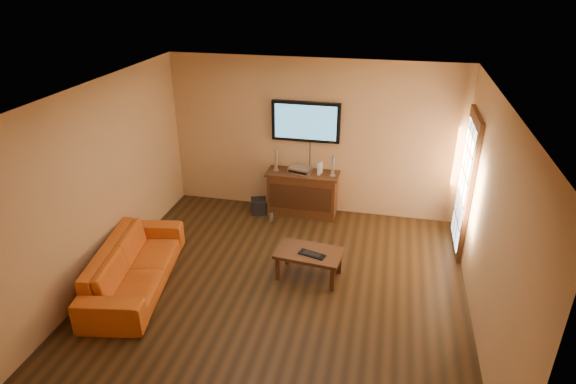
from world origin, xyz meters
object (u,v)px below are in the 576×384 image
(television, at_px, (306,122))
(game_console, at_px, (320,168))
(subwoofer, at_px, (259,206))
(sofa, at_px, (134,259))
(media_console, at_px, (303,193))
(coffee_table, at_px, (309,255))
(speaker_right, at_px, (333,167))
(bottle, at_px, (271,218))
(speaker_left, at_px, (276,161))
(av_receiver, at_px, (301,170))
(keyboard, at_px, (312,254))

(television, relative_size, game_console, 5.73)
(television, bearing_deg, subwoofer, -156.33)
(sofa, distance_m, subwoofer, 2.68)
(media_console, distance_m, television, 1.26)
(media_console, xyz_separation_m, subwoofer, (-0.77, -0.14, -0.27))
(coffee_table, height_order, game_console, game_console)
(speaker_right, bearing_deg, bottle, -155.23)
(speaker_right, bearing_deg, media_console, 178.45)
(speaker_left, xyz_separation_m, subwoofer, (-0.29, -0.15, -0.83))
(television, distance_m, bottle, 1.74)
(coffee_table, bearing_deg, speaker_right, 88.09)
(speaker_left, height_order, av_receiver, speaker_left)
(sofa, relative_size, bottle, 10.57)
(television, distance_m, sofa, 3.55)
(speaker_right, xyz_separation_m, bottle, (-0.97, -0.45, -0.86))
(game_console, relative_size, bottle, 1.00)
(media_console, height_order, speaker_left, speaker_left)
(coffee_table, relative_size, game_console, 4.70)
(media_console, relative_size, coffee_table, 1.30)
(coffee_table, height_order, av_receiver, av_receiver)
(television, height_order, subwoofer, television)
(coffee_table, relative_size, keyboard, 2.42)
(sofa, height_order, speaker_right, speaker_right)
(television, distance_m, coffee_table, 2.48)
(speaker_right, height_order, game_console, speaker_right)
(media_console, relative_size, sofa, 0.58)
(speaker_right, distance_m, keyboard, 2.00)
(television, xyz_separation_m, subwoofer, (-0.77, -0.34, -1.51))
(television, bearing_deg, sofa, -123.54)
(television, xyz_separation_m, speaker_right, (0.52, -0.21, -0.69))
(coffee_table, bearing_deg, keyboard, -54.71)
(sofa, height_order, subwoofer, sofa)
(subwoofer, relative_size, bottle, 1.29)
(television, xyz_separation_m, speaker_left, (-0.48, -0.19, -0.68))
(subwoofer, bearing_deg, keyboard, -72.78)
(game_console, relative_size, keyboard, 0.51)
(speaker_left, height_order, keyboard, speaker_left)
(game_console, relative_size, subwoofer, 0.78)
(av_receiver, xyz_separation_m, game_console, (0.34, -0.00, 0.06))
(speaker_right, bearing_deg, coffee_table, -91.91)
(sofa, relative_size, speaker_left, 5.73)
(speaker_right, xyz_separation_m, subwoofer, (-1.29, -0.13, -0.82))
(subwoofer, distance_m, keyboard, 2.23)
(media_console, height_order, bottle, media_console)
(media_console, xyz_separation_m, sofa, (-1.84, -2.58, 0.02))
(av_receiver, height_order, game_console, game_console)
(coffee_table, bearing_deg, sofa, -162.81)
(speaker_right, relative_size, bottle, 1.75)
(coffee_table, bearing_deg, speaker_left, 116.37)
(sofa, height_order, av_receiver, av_receiver)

